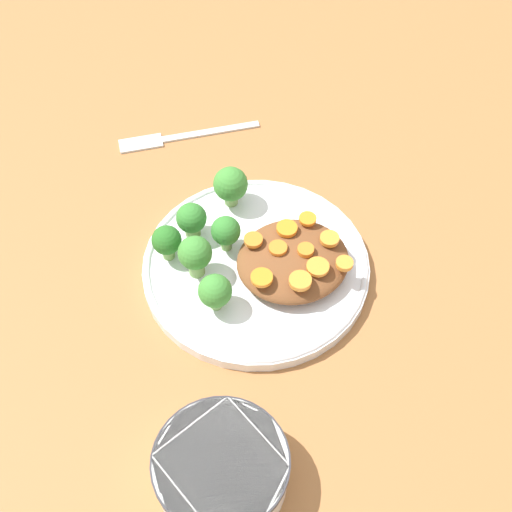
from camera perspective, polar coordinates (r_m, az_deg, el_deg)
ground_plane at (r=0.82m, az=0.00°, el=-1.23°), size 4.00×4.00×0.00m
plate at (r=0.81m, az=0.00°, el=-0.84°), size 0.26×0.26×0.02m
dip_bowl at (r=0.68m, az=-2.80°, el=-16.65°), size 0.13×0.13×0.05m
stew_mound at (r=0.79m, az=2.97°, el=-0.37°), size 0.13×0.11×0.03m
broccoli_floret_0 at (r=0.77m, az=-4.89°, el=0.12°), size 0.04×0.04×0.06m
broccoli_floret_1 at (r=0.81m, az=-5.18°, el=2.94°), size 0.04×0.04×0.05m
broccoli_floret_2 at (r=0.80m, az=-2.43°, el=1.97°), size 0.03×0.03×0.05m
broccoli_floret_3 at (r=0.75m, az=-3.29°, el=-2.85°), size 0.04×0.04×0.05m
broccoli_floret_4 at (r=0.79m, az=-7.16°, el=1.19°), size 0.03×0.03×0.05m
broccoli_floret_5 at (r=0.84m, az=-2.09°, el=5.69°), size 0.04×0.04×0.05m
carrot_slice_0 at (r=0.75m, az=0.46°, el=-1.75°), size 0.02×0.02×0.00m
carrot_slice_1 at (r=0.78m, az=1.77°, el=0.64°), size 0.02×0.02×0.00m
carrot_slice_2 at (r=0.75m, az=3.56°, el=-2.00°), size 0.02×0.02×0.01m
carrot_slice_3 at (r=0.79m, az=5.91°, el=1.39°), size 0.02×0.02×0.01m
carrot_slice_4 at (r=0.79m, az=2.49°, el=2.21°), size 0.02×0.02×0.01m
carrot_slice_5 at (r=0.77m, az=7.09°, el=-0.59°), size 0.02×0.02×0.01m
carrot_slice_6 at (r=0.76m, az=4.97°, el=-0.88°), size 0.02×0.02×0.00m
carrot_slice_7 at (r=0.78m, az=-0.43°, el=1.25°), size 0.02×0.02×0.00m
carrot_slice_8 at (r=0.80m, az=4.16°, el=2.99°), size 0.02×0.02×0.00m
carrot_slice_9 at (r=0.78m, az=4.00°, el=0.48°), size 0.02×0.02×0.01m
fork at (r=0.96m, az=-6.46°, el=9.45°), size 0.19×0.03×0.01m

